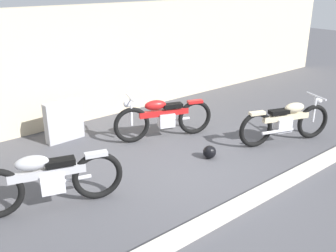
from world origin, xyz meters
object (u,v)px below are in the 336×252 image
Objects in this scene: helmet at (210,152)px; motorcycle_silver at (47,179)px; stone_marker at (64,121)px; motorcycle_red at (163,117)px; motorcycle_cream at (286,121)px.

motorcycle_silver is (-3.02, 0.32, 0.35)m from helmet.
helmet is at bearing -168.10° from motorcycle_silver.
stone_marker is 3.40× the size of helmet.
motorcycle_cream is at bearing 155.25° from motorcycle_red.
motorcycle_red is at bearing -36.34° from stone_marker.
helmet is 0.12× the size of motorcycle_silver.
motorcycle_silver reaches higher than stone_marker.
stone_marker reaches higher than helmet.
motorcycle_silver reaches higher than motorcycle_cream.
motorcycle_cream reaches higher than stone_marker.
motorcycle_red reaches higher than motorcycle_cream.
helmet is 0.12× the size of motorcycle_red.
motorcycle_silver is (-2.96, -1.00, 0.01)m from motorcycle_red.
motorcycle_cream is (3.44, -2.98, 0.03)m from stone_marker.
helmet is at bearing -174.45° from motorcycle_cream.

